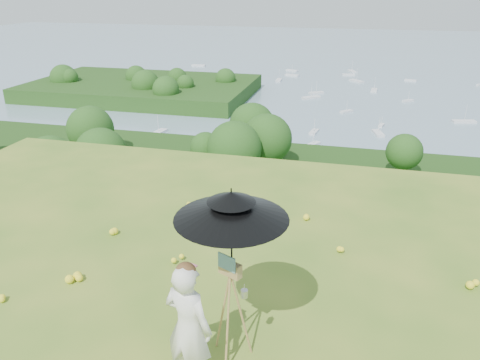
# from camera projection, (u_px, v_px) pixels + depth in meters

# --- Properties ---
(ground) EXTENTS (14.00, 14.00, 0.00)m
(ground) POSITION_uv_depth(u_px,v_px,m) (141.00, 333.00, 6.15)
(ground) COLOR #467320
(ground) RESTS_ON ground
(forest_slope) EXTENTS (140.00, 56.00, 22.00)m
(forest_slope) POSITION_uv_depth(u_px,v_px,m) (309.00, 330.00, 48.68)
(forest_slope) COLOR #1B370F
(forest_slope) RESTS_ON bay_water
(shoreline_tier) EXTENTS (170.00, 28.00, 8.00)m
(shoreline_tier) POSITION_uv_depth(u_px,v_px,m) (331.00, 218.00, 87.16)
(shoreline_tier) COLOR #706C5A
(shoreline_tier) RESTS_ON bay_water
(bay_water) EXTENTS (700.00, 700.00, 0.00)m
(bay_water) POSITION_uv_depth(u_px,v_px,m) (354.00, 67.00, 233.94)
(bay_water) COLOR #7395A4
(bay_water) RESTS_ON ground
(peninsula) EXTENTS (90.00, 60.00, 12.00)m
(peninsula) POSITION_uv_depth(u_px,v_px,m) (142.00, 81.00, 172.83)
(peninsula) COLOR #1B370F
(peninsula) RESTS_ON bay_water
(slope_trees) EXTENTS (110.00, 50.00, 6.00)m
(slope_trees) POSITION_uv_depth(u_px,v_px,m) (318.00, 209.00, 43.26)
(slope_trees) COLOR #224514
(slope_trees) RESTS_ON forest_slope
(harbor_town) EXTENTS (110.00, 22.00, 5.00)m
(harbor_town) POSITION_uv_depth(u_px,v_px,m) (334.00, 186.00, 84.64)
(harbor_town) COLOR silver
(harbor_town) RESTS_ON shoreline_tier
(moored_boats) EXTENTS (140.00, 140.00, 0.70)m
(moored_boats) POSITION_uv_depth(u_px,v_px,m) (312.00, 100.00, 165.96)
(moored_boats) COLOR silver
(moored_boats) RESTS_ON bay_water
(wildflowers) EXTENTS (10.00, 10.50, 0.12)m
(wildflowers) POSITION_uv_depth(u_px,v_px,m) (149.00, 317.00, 6.35)
(wildflowers) COLOR yellow
(wildflowers) RESTS_ON ground
(painter) EXTENTS (0.67, 0.53, 1.60)m
(painter) POSITION_uv_depth(u_px,v_px,m) (188.00, 327.00, 5.08)
(painter) COLOR white
(painter) RESTS_ON ground
(field_easel) EXTENTS (0.75, 0.75, 1.48)m
(field_easel) POSITION_uv_depth(u_px,v_px,m) (231.00, 307.00, 5.48)
(field_easel) COLOR #A17F43
(field_easel) RESTS_ON ground
(sun_umbrella) EXTENTS (1.65, 1.65, 1.04)m
(sun_umbrella) POSITION_uv_depth(u_px,v_px,m) (232.00, 232.00, 5.12)
(sun_umbrella) COLOR black
(sun_umbrella) RESTS_ON field_easel
(painter_cap) EXTENTS (0.28, 0.31, 0.10)m
(painter_cap) POSITION_uv_depth(u_px,v_px,m) (185.00, 268.00, 4.79)
(painter_cap) COLOR #D47482
(painter_cap) RESTS_ON painter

